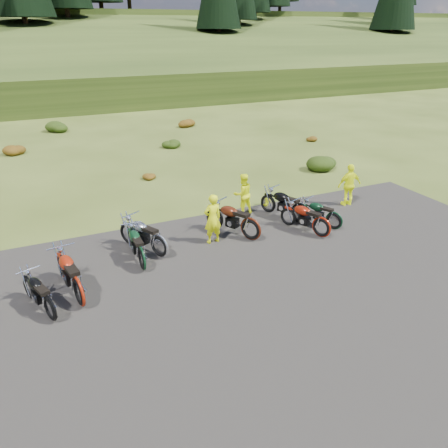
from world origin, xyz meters
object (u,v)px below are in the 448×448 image
motorcycle_0 (53,320)px  motorcycle_7 (333,230)px  person_middle (213,220)px  motorcycle_3 (160,258)px

motorcycle_0 → motorcycle_7: 9.94m
motorcycle_0 → person_middle: 5.95m
motorcycle_3 → motorcycle_7: (6.39, -0.60, 0.00)m
motorcycle_0 → person_middle: bearing=-86.4°
motorcycle_3 → motorcycle_7: size_ratio=1.20×
motorcycle_0 → motorcycle_7: bearing=-101.1°
motorcycle_3 → motorcycle_7: bearing=-122.8°
person_middle → motorcycle_0: bearing=17.5°
motorcycle_7 → person_middle: 4.59m
person_middle → motorcycle_3: bearing=2.0°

